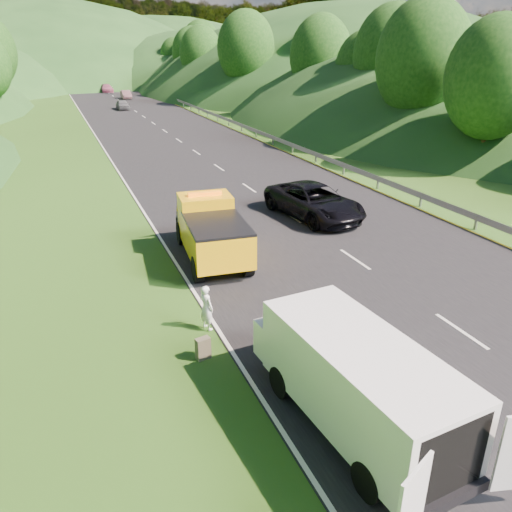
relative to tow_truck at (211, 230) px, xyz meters
name	(u,v)px	position (x,y,z in m)	size (l,w,h in m)	color
ground	(342,319)	(2.38, -6.36, -1.23)	(320.00, 320.00, 0.00)	#38661E
road_surface	(165,131)	(5.38, 33.64, -1.22)	(14.00, 200.00, 0.02)	black
guardrail	(200,114)	(12.68, 46.14, -1.23)	(0.06, 140.00, 1.52)	gray
tree_line_right	(267,104)	(25.38, 53.64, -1.23)	(14.00, 140.00, 14.00)	#2F5E1B
hills_backdrop	(101,79)	(8.88, 128.34, -1.23)	(201.00, 288.60, 44.00)	#2D5B23
tow_truck	(211,230)	(0.00, 0.00, 0.00)	(2.70, 6.03, 2.51)	black
white_van	(355,378)	(0.06, -10.61, 0.06)	(3.52, 6.63, 2.29)	black
woman	(207,329)	(-1.81, -5.32, -1.23)	(0.53, 0.39, 1.46)	white
child	(311,358)	(0.46, -7.89, -1.23)	(0.51, 0.40, 1.05)	#BDBE65
worker	(397,450)	(0.56, -11.67, -1.23)	(1.06, 0.61, 1.64)	black
suitcase	(203,348)	(-2.36, -6.78, -0.91)	(0.40, 0.22, 0.65)	#645E4B
spare_tire	(429,470)	(0.84, -12.38, -1.23)	(0.70, 0.70, 0.20)	black
passing_suv	(313,217)	(6.39, 3.14, -1.23)	(2.76, 5.98, 1.66)	black
dist_car_a	(123,110)	(4.10, 54.25, -1.23)	(1.53, 3.81, 1.30)	#525458
dist_car_b	(126,99)	(6.80, 69.56, -1.23)	(1.40, 4.01, 1.32)	brown
dist_car_c	(107,92)	(5.31, 83.39, -1.23)	(2.02, 4.98, 1.45)	#A1506D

